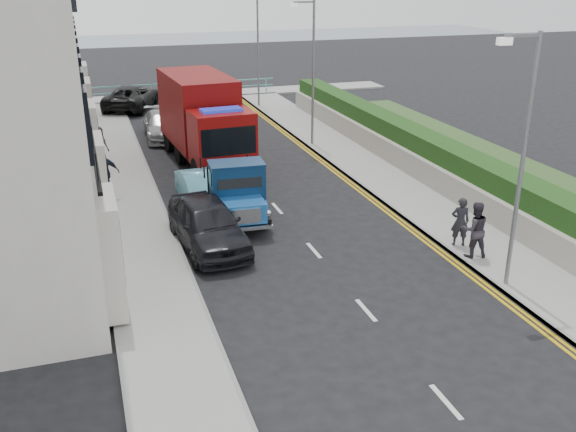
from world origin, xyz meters
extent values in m
plane|color=black|center=(0.00, 0.00, 0.00)|extent=(120.00, 120.00, 0.00)
cube|color=gray|center=(-5.20, 9.00, 0.06)|extent=(2.40, 38.00, 0.12)
cube|color=gray|center=(5.30, 9.00, 0.06)|extent=(2.60, 38.00, 0.12)
cube|color=gray|center=(0.00, 29.00, 0.06)|extent=(30.00, 2.50, 0.12)
plane|color=slate|center=(0.00, 60.00, 0.00)|extent=(120.00, 120.00, 0.00)
cube|color=black|center=(-6.35, 13.00, 3.60)|extent=(0.12, 28.00, 0.10)
cube|color=#B2AD9E|center=(6.60, 9.00, 0.55)|extent=(0.30, 28.00, 1.00)
cube|color=#173F14|center=(7.30, 9.00, 0.95)|extent=(1.20, 28.00, 1.70)
cube|color=#59B2A5|center=(0.00, 28.20, 1.08)|extent=(13.00, 0.08, 0.06)
cube|color=#59B2A5|center=(0.00, 28.20, 0.65)|extent=(13.00, 0.06, 0.05)
cylinder|color=slate|center=(4.30, -2.00, 3.50)|extent=(0.12, 0.12, 7.00)
cube|color=slate|center=(3.80, -2.00, 6.90)|extent=(1.00, 0.08, 0.08)
cube|color=beige|center=(3.30, -2.00, 6.78)|extent=(0.35, 0.18, 0.18)
cylinder|color=slate|center=(4.30, 14.00, 3.50)|extent=(0.12, 0.12, 7.00)
cube|color=slate|center=(3.80, 14.00, 6.90)|extent=(1.00, 0.08, 0.08)
cube|color=beige|center=(3.30, 14.00, 6.78)|extent=(0.35, 0.18, 0.18)
cylinder|color=slate|center=(4.30, 24.00, 3.50)|extent=(0.12, 0.12, 7.00)
cylinder|color=black|center=(-2.58, 4.42, 0.44)|extent=(0.29, 0.88, 0.87)
cylinder|color=black|center=(-0.98, 4.33, 0.44)|extent=(0.29, 0.88, 0.87)
cylinder|color=black|center=(-2.42, 6.96, 0.44)|extent=(0.29, 0.88, 0.87)
cylinder|color=black|center=(-0.83, 6.86, 0.44)|extent=(0.29, 0.88, 0.87)
cube|color=black|center=(-1.70, 5.64, 0.56)|extent=(1.99, 4.45, 0.16)
cube|color=blue|center=(-1.80, 3.97, 0.89)|extent=(1.48, 1.26, 0.65)
cube|color=silver|center=(-1.84, 3.36, 0.89)|extent=(0.96, 0.13, 0.50)
cube|color=navy|center=(-1.74, 5.01, 1.41)|extent=(1.88, 1.20, 1.59)
cube|color=black|center=(-1.64, 6.73, 0.77)|extent=(2.06, 2.65, 0.11)
cylinder|color=black|center=(-2.27, 9.72, 0.57)|extent=(0.41, 1.15, 1.13)
cylinder|color=black|center=(-0.11, 9.88, 0.57)|extent=(0.41, 1.15, 1.13)
cylinder|color=black|center=(-2.49, 12.90, 0.57)|extent=(0.41, 1.15, 1.13)
cylinder|color=black|center=(-0.34, 13.05, 0.57)|extent=(0.41, 1.15, 1.13)
cylinder|color=black|center=(-2.66, 15.15, 0.57)|extent=(0.41, 1.15, 1.13)
cylinder|color=black|center=(-0.50, 15.31, 0.57)|extent=(0.41, 1.15, 1.13)
cube|color=black|center=(-1.38, 12.46, 0.77)|extent=(2.87, 7.34, 0.26)
cube|color=maroon|center=(-1.19, 9.80, 1.85)|extent=(2.60, 2.12, 2.26)
cube|color=black|center=(-1.12, 8.86, 1.95)|extent=(2.26, 0.24, 1.13)
cube|color=maroon|center=(-1.46, 13.59, 2.36)|extent=(2.94, 5.51, 3.08)
imported|color=black|center=(-3.13, 3.37, 0.79)|extent=(2.25, 4.78, 1.58)
imported|color=#63BCD5|center=(-2.60, 7.00, 0.65)|extent=(1.53, 3.99, 1.30)
imported|color=#9B9C9F|center=(-2.60, 17.96, 0.67)|extent=(2.05, 4.67, 1.33)
imported|color=black|center=(-3.50, 25.95, 0.75)|extent=(4.28, 5.96, 1.51)
imported|color=#A8A7AC|center=(1.17, 25.07, 0.77)|extent=(3.15, 4.89, 1.55)
imported|color=#232329|center=(4.46, 0.75, 0.92)|extent=(0.68, 0.55, 1.61)
imported|color=#332D37|center=(4.40, -0.13, 1.00)|extent=(0.98, 0.83, 1.77)
imported|color=black|center=(-6.00, 8.96, 1.09)|extent=(1.16, 0.53, 1.94)
imported|color=#433830|center=(-6.00, 13.52, 1.00)|extent=(1.03, 0.94, 1.76)
camera|label=1|loc=(-6.53, -15.46, 8.47)|focal=40.00mm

